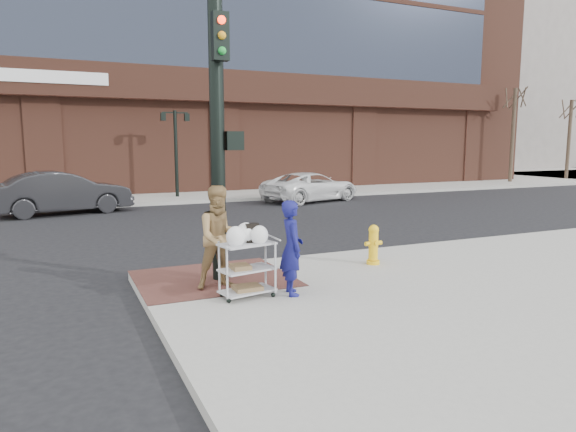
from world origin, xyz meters
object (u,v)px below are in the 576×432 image
woman_blue (292,248)px  fire_hydrant (373,244)px  lamp_post (176,144)px  minivan_white (311,187)px  sedan_dark (62,193)px  pedestrian_tan (221,237)px  traffic_signal_pole (219,133)px  utility_cart (247,264)px

woman_blue → fire_hydrant: 2.78m
woman_blue → lamp_post: bearing=5.1°
fire_hydrant → minivan_white: bearing=68.9°
fire_hydrant → lamp_post: bearing=92.9°
woman_blue → sedan_dark: woman_blue is taller
woman_blue → pedestrian_tan: 1.29m
minivan_white → fire_hydrant: minivan_white is taller
minivan_white → woman_blue: bearing=134.7°
traffic_signal_pole → utility_cart: traffic_signal_pole is taller
sedan_dark → utility_cart: size_ratio=4.02×
pedestrian_tan → fire_hydrant: bearing=5.3°
sedan_dark → fire_hydrant: bearing=-167.2°
woman_blue → utility_cart: 0.78m
sedan_dark → utility_cart: (2.59, -13.27, -0.11)m
lamp_post → sedan_dark: bearing=-147.5°
pedestrian_tan → utility_cart: size_ratio=1.47×
woman_blue → utility_cart: woman_blue is taller
woman_blue → sedan_dark: size_ratio=0.32×
pedestrian_tan → fire_hydrant: size_ratio=2.16×
traffic_signal_pole → utility_cart: 2.46m
sedan_dark → minivan_white: size_ratio=1.02×
minivan_white → traffic_signal_pole: bearing=129.3°
lamp_post → pedestrian_tan: lamp_post is taller
lamp_post → woman_blue: size_ratio=2.52×
utility_cart → fire_hydrant: size_ratio=1.46×
minivan_white → fire_hydrant: (-4.68, -12.12, -0.09)m
traffic_signal_pole → utility_cart: (0.06, -1.24, -2.13)m
traffic_signal_pole → woman_blue: bearing=-60.2°
traffic_signal_pole → fire_hydrant: bearing=-2.3°
pedestrian_tan → minivan_white: size_ratio=0.37×
utility_cart → minivan_white: bearing=59.3°
traffic_signal_pole → sedan_dark: size_ratio=1.02×
lamp_post → traffic_signal_pole: size_ratio=0.80×
minivan_white → utility_cart: bearing=132.0°
fire_hydrant → utility_cart: bearing=-160.8°
pedestrian_tan → sedan_dark: (-2.36, 12.57, -0.24)m
sedan_dark → minivan_white: 10.46m
woman_blue → pedestrian_tan: (-0.96, 0.85, 0.10)m
sedan_dark → utility_cart: sedan_dark is taller
lamp_post → sedan_dark: lamp_post is taller
sedan_dark → utility_cart: bearing=178.4°
woman_blue → minivan_white: woman_blue is taller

